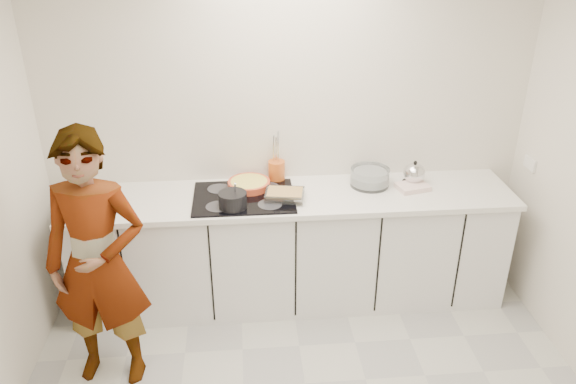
{
  "coord_description": "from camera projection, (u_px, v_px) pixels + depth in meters",
  "views": [
    {
      "loc": [
        -0.35,
        -2.33,
        2.74
      ],
      "look_at": [
        -0.05,
        1.05,
        1.05
      ],
      "focal_mm": 35.0,
      "sensor_mm": 36.0,
      "label": 1
    }
  ],
  "objects": [
    {
      "name": "mixing_bowl",
      "position": [
        370.0,
        178.0,
        4.18
      ],
      "size": [
        0.32,
        0.32,
        0.13
      ],
      "color": "silver",
      "rests_on": "countertop"
    },
    {
      "name": "wall_back",
      "position": [
        288.0,
        129.0,
        4.18
      ],
      "size": [
        3.6,
        0.0,
        2.6
      ],
      "primitive_type": "cube",
      "color": "silver",
      "rests_on": "ground"
    },
    {
      "name": "base_cabinets",
      "position": [
        292.0,
        250.0,
        4.28
      ],
      "size": [
        3.2,
        0.58,
        0.87
      ],
      "primitive_type": "cube",
      "color": "white",
      "rests_on": "floor"
    },
    {
      "name": "baking_dish",
      "position": [
        285.0,
        194.0,
        3.98
      ],
      "size": [
        0.3,
        0.24,
        0.05
      ],
      "color": "silver",
      "rests_on": "hob"
    },
    {
      "name": "tea_towel",
      "position": [
        413.0,
        187.0,
        4.14
      ],
      "size": [
        0.26,
        0.21,
        0.04
      ],
      "primitive_type": "cube",
      "rotation": [
        0.0,
        0.0,
        0.24
      ],
      "color": "white",
      "rests_on": "countertop"
    },
    {
      "name": "utensil_crock",
      "position": [
        277.0,
        171.0,
        4.25
      ],
      "size": [
        0.16,
        0.16,
        0.16
      ],
      "primitive_type": "cylinder",
      "rotation": [
        0.0,
        0.0,
        -0.32
      ],
      "color": "#CC5B1E",
      "rests_on": "countertop"
    },
    {
      "name": "saucepan",
      "position": [
        233.0,
        200.0,
        3.84
      ],
      "size": [
        0.23,
        0.23,
        0.19
      ],
      "color": "black",
      "rests_on": "hob"
    },
    {
      "name": "tart_dish",
      "position": [
        249.0,
        184.0,
        4.14
      ],
      "size": [
        0.41,
        0.41,
        0.05
      ],
      "color": "#CE4928",
      "rests_on": "hob"
    },
    {
      "name": "kettle",
      "position": [
        414.0,
        174.0,
        4.19
      ],
      "size": [
        0.21,
        0.21,
        0.19
      ],
      "color": "black",
      "rests_on": "countertop"
    },
    {
      "name": "cook",
      "position": [
        98.0,
        264.0,
        3.37
      ],
      "size": [
        0.67,
        0.48,
        1.71
      ],
      "primitive_type": "imported",
      "rotation": [
        0.0,
        0.0,
        -0.12
      ],
      "color": "white",
      "rests_on": "floor"
    },
    {
      "name": "countertop",
      "position": [
        292.0,
        197.0,
        4.07
      ],
      "size": [
        3.24,
        0.64,
        0.04
      ],
      "primitive_type": "cube",
      "color": "white",
      "rests_on": "base_cabinets"
    },
    {
      "name": "hob",
      "position": [
        244.0,
        197.0,
        4.02
      ],
      "size": [
        0.72,
        0.54,
        0.01
      ],
      "primitive_type": "cube",
      "color": "black",
      "rests_on": "countertop"
    }
  ]
}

